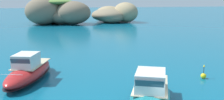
% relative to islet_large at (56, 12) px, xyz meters
% --- Properties ---
extents(islet_large, '(22.90, 21.71, 8.09)m').
position_rel_islet_large_xyz_m(islet_large, '(0.00, 0.00, 0.00)').
color(islet_large, '#756651').
rests_on(islet_large, ground).
extents(islet_small, '(18.92, 20.59, 6.61)m').
position_rel_islet_large_xyz_m(islet_small, '(18.94, 2.09, -1.13)').
color(islet_small, '#84755B').
rests_on(islet_small, ground).
extents(motorboat_teal, '(6.71, 10.44, 2.96)m').
position_rel_islet_large_xyz_m(motorboat_teal, '(6.85, -67.05, -2.60)').
color(motorboat_teal, '#19727A').
rests_on(motorboat_teal, ground).
extents(motorboat_red, '(5.47, 9.95, 2.81)m').
position_rel_islet_large_xyz_m(motorboat_red, '(-2.78, -58.20, -2.65)').
color(motorboat_red, red).
rests_on(motorboat_red, ground).
extents(channel_buoy, '(0.56, 0.56, 1.48)m').
position_rel_islet_large_xyz_m(channel_buoy, '(14.68, -61.35, -3.26)').
color(channel_buoy, yellow).
rests_on(channel_buoy, ground).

